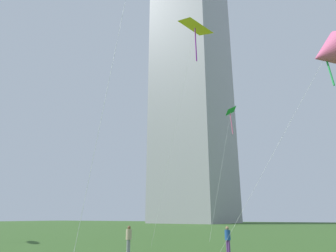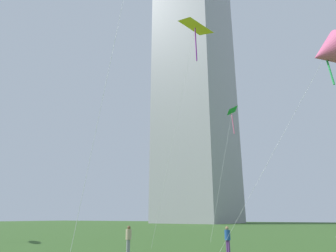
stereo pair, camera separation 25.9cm
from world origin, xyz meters
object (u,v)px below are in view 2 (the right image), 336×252
kite_flying_0 (232,114)px  kite_flying_4 (327,53)px  kite_flying_3 (196,28)px  person_standing_0 (128,237)px  person_standing_3 (228,238)px  distant_highrise_1 (195,89)px

kite_flying_0 → kite_flying_4: kite_flying_0 is taller
kite_flying_3 → person_standing_0: bearing=-129.9°
kite_flying_0 → kite_flying_3: size_ratio=0.77×
person_standing_3 → kite_flying_4: 12.81m
person_standing_0 → kite_flying_4: (12.46, 2.36, 10.74)m
person_standing_0 → kite_flying_4: kite_flying_4 is taller
kite_flying_0 → kite_flying_3: kite_flying_3 is taller
person_standing_3 → kite_flying_3: 16.73m
person_standing_0 → kite_flying_4: bearing=-85.3°
kite_flying_3 → person_standing_3: bearing=-30.7°
kite_flying_3 → kite_flying_4: kite_flying_3 is taller
person_standing_3 → distant_highrise_1: distant_highrise_1 is taller
kite_flying_3 → distant_highrise_1: distant_highrise_1 is taller
person_standing_0 → kite_flying_3: 17.31m
kite_flying_0 → distant_highrise_1: distant_highrise_1 is taller
person_standing_3 → kite_flying_3: (-2.19, 1.30, 16.54)m
kite_flying_4 → person_standing_3: bearing=177.5°
person_standing_3 → kite_flying_3: size_ratio=0.08×
person_standing_3 → distant_highrise_1: size_ratio=0.01×
person_standing_0 → kite_flying_3: bearing=-45.9°
kite_flying_0 → kite_flying_4: size_ratio=1.09×
person_standing_0 → kite_flying_4: size_ratio=0.12×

